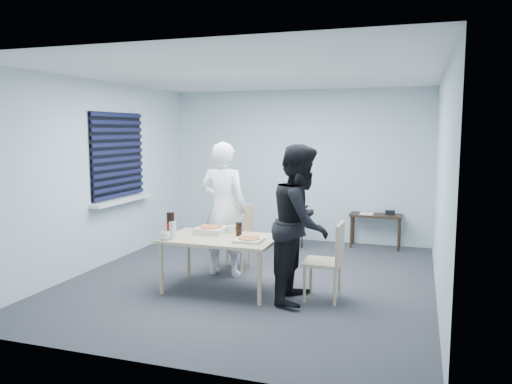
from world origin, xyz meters
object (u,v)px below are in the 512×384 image
(person_white, at_px, (223,209))
(soda_bottle, at_px, (171,225))
(backpack, at_px, (293,209))
(mug_a, at_px, (165,236))
(chair_right, at_px, (330,256))
(dining_table, at_px, (221,242))
(person_black, at_px, (301,223))
(stool, at_px, (293,229))
(side_table, at_px, (376,219))
(chair_far, at_px, (236,231))
(mug_b, at_px, (231,229))

(person_white, xyz_separation_m, soda_bottle, (-0.36, -0.80, -0.09))
(backpack, distance_m, mug_a, 2.75)
(chair_right, bearing_deg, person_white, 159.51)
(dining_table, xyz_separation_m, person_black, (0.99, -0.03, 0.30))
(person_white, relative_size, stool, 4.00)
(backpack, bearing_deg, side_table, 37.55)
(chair_far, bearing_deg, stool, 68.84)
(person_black, height_order, mug_a, person_black)
(person_black, bearing_deg, soda_bottle, 95.63)
(stool, bearing_deg, dining_table, -98.14)
(mug_b, bearing_deg, person_white, 125.74)
(backpack, bearing_deg, soda_bottle, -95.63)
(chair_right, bearing_deg, dining_table, -177.74)
(stool, bearing_deg, side_table, 22.69)
(person_white, distance_m, stool, 1.84)
(dining_table, bearing_deg, soda_bottle, -162.16)
(chair_right, bearing_deg, stool, 113.80)
(chair_right, relative_size, person_black, 0.50)
(side_table, height_order, stool, side_table)
(side_table, height_order, mug_a, mug_a)
(chair_right, height_order, person_black, person_black)
(person_black, bearing_deg, chair_right, -76.06)
(dining_table, distance_m, person_white, 0.72)
(backpack, bearing_deg, person_black, -59.67)
(mug_a, bearing_deg, backpack, 71.02)
(chair_far, xyz_separation_m, mug_a, (-0.39, -1.32, 0.18))
(side_table, height_order, soda_bottle, soda_bottle)
(dining_table, height_order, mug_b, mug_b)
(chair_right, height_order, mug_a, chair_right)
(dining_table, relative_size, side_table, 1.60)
(dining_table, xyz_separation_m, backpack, (0.33, 2.27, 0.07))
(dining_table, bearing_deg, side_table, 60.64)
(soda_bottle, bearing_deg, chair_right, 7.10)
(dining_table, height_order, stool, dining_table)
(chair_right, height_order, person_white, person_white)
(chair_far, relative_size, mug_a, 7.24)
(dining_table, distance_m, mug_b, 0.31)
(mug_a, bearing_deg, chair_far, 73.40)
(chair_far, xyz_separation_m, mug_b, (0.20, -0.71, 0.18))
(backpack, bearing_deg, person_white, -93.66)
(chair_far, relative_size, person_white, 0.50)
(soda_bottle, bearing_deg, stool, 70.13)
(person_white, bearing_deg, soda_bottle, 66.12)
(chair_far, bearing_deg, mug_a, -106.60)
(dining_table, relative_size, backpack, 3.02)
(stool, bearing_deg, mug_b, -98.48)
(dining_table, height_order, person_white, person_white)
(side_table, distance_m, stool, 1.37)
(person_white, xyz_separation_m, backpack, (0.54, 1.65, -0.23))
(stool, xyz_separation_m, mug_a, (-0.89, -2.61, 0.36))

